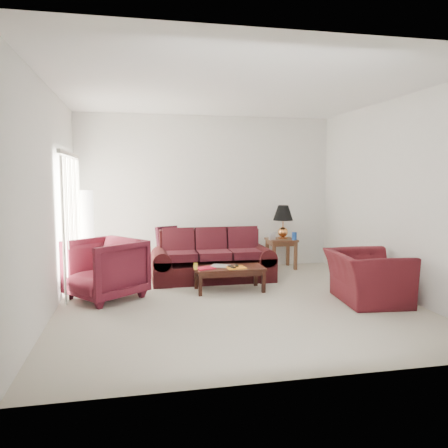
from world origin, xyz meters
name	(u,v)px	position (x,y,z in m)	size (l,w,h in m)	color
floor	(236,302)	(0.00, 0.00, 0.00)	(5.00, 5.00, 0.00)	#BDB6A1
blinds	(71,222)	(-2.42, 1.30, 1.08)	(0.10, 2.00, 2.16)	silver
sofa	(213,256)	(-0.09, 1.40, 0.43)	(2.10, 0.91, 0.86)	black
throw_pillow	(167,237)	(-0.83, 2.11, 0.69)	(0.41, 0.12, 0.41)	black
end_table	(281,253)	(1.43, 2.15, 0.29)	(0.54, 0.54, 0.59)	#4B2C1A
table_lamp	(283,222)	(1.47, 2.19, 0.92)	(0.40, 0.40, 0.66)	#C0763C
clock	(272,237)	(1.20, 2.05, 0.65)	(0.13, 0.05, 0.13)	silver
blue_canister	(294,236)	(1.62, 1.94, 0.66)	(0.09, 0.09, 0.15)	navy
picture_frame	(272,233)	(1.30, 2.39, 0.67)	(0.14, 0.02, 0.17)	silver
floor_lamp	(87,234)	(-2.25, 2.03, 0.80)	(0.26, 0.26, 1.60)	white
armchair_left	(104,269)	(-1.87, 0.56, 0.45)	(0.96, 0.99, 0.90)	#48101B
armchair_right	(367,277)	(1.87, -0.37, 0.36)	(1.12, 0.98, 0.73)	#410F14
coffee_table	(229,279)	(0.04, 0.64, 0.19)	(1.09, 0.55, 0.38)	black
magazine_red	(205,268)	(-0.36, 0.59, 0.39)	(0.27, 0.21, 0.02)	#AE1129
magazine_white	(220,266)	(-0.09, 0.72, 0.39)	(0.29, 0.22, 0.02)	beige
magazine_orange	(236,268)	(0.13, 0.54, 0.39)	(0.29, 0.22, 0.02)	orange
remote_a	(232,267)	(0.06, 0.53, 0.41)	(0.05, 0.18, 0.02)	black
remote_b	(236,265)	(0.15, 0.62, 0.41)	(0.05, 0.16, 0.02)	black
yellow_glass	(196,266)	(-0.51, 0.55, 0.44)	(0.06, 0.06, 0.11)	yellow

